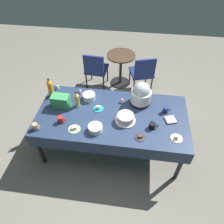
{
  "coord_description": "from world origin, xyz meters",
  "views": [
    {
      "loc": [
        0.29,
        -2.1,
        2.92
      ],
      "look_at": [
        0.0,
        0.0,
        0.8
      ],
      "focal_mm": 33.34,
      "sensor_mm": 36.0,
      "label": 1
    }
  ],
  "objects_px": {
    "cupcake_cocoa": "(122,101)",
    "coffee_mug_red": "(61,120)",
    "coffee_mug_black": "(152,126)",
    "maroon_chair_left": "(96,68)",
    "soda_bottle_orange_juice": "(50,88)",
    "glass_salad_bowl": "(89,97)",
    "coffee_mug_navy": "(166,110)",
    "dessert_plate_teal": "(98,108)",
    "soda_bottle_ginger_ale": "(77,100)",
    "cupcake_rose": "(80,91)",
    "coffee_mug_tan": "(35,126)",
    "dessert_plate_charcoal": "(140,137)",
    "soda_carton": "(61,101)",
    "slow_cooker": "(141,94)",
    "dessert_plate_sage": "(74,129)",
    "potluck_table": "(112,117)",
    "cupcake_mint": "(57,87)",
    "round_cafe_table": "(121,64)",
    "frosted_layer_cake": "(125,118)",
    "ceramic_snack_bowl": "(95,128)",
    "dessert_plate_cream": "(177,138)",
    "maroon_chair_right": "(143,72)"
  },
  "relations": [
    {
      "from": "dessert_plate_cream",
      "to": "soda_bottle_ginger_ale",
      "type": "height_order",
      "value": "soda_bottle_ginger_ale"
    },
    {
      "from": "glass_salad_bowl",
      "to": "round_cafe_table",
      "type": "distance_m",
      "value": 1.54
    },
    {
      "from": "cupcake_mint",
      "to": "coffee_mug_red",
      "type": "distance_m",
      "value": 0.77
    },
    {
      "from": "cupcake_cocoa",
      "to": "coffee_mug_tan",
      "type": "xyz_separation_m",
      "value": [
        -1.1,
        -0.7,
        0.02
      ]
    },
    {
      "from": "cupcake_mint",
      "to": "cupcake_cocoa",
      "type": "relative_size",
      "value": 1.0
    },
    {
      "from": "dessert_plate_cream",
      "to": "cupcake_cocoa",
      "type": "relative_size",
      "value": 2.33
    },
    {
      "from": "ceramic_snack_bowl",
      "to": "maroon_chair_right",
      "type": "relative_size",
      "value": 0.23
    },
    {
      "from": "soda_bottle_orange_juice",
      "to": "coffee_mug_red",
      "type": "bearing_deg",
      "value": -59.29
    },
    {
      "from": "slow_cooker",
      "to": "coffee_mug_tan",
      "type": "relative_size",
      "value": 3.18
    },
    {
      "from": "coffee_mug_tan",
      "to": "frosted_layer_cake",
      "type": "bearing_deg",
      "value": 14.63
    },
    {
      "from": "dessert_plate_sage",
      "to": "dessert_plate_cream",
      "type": "bearing_deg",
      "value": 1.11
    },
    {
      "from": "cupcake_rose",
      "to": "coffee_mug_navy",
      "type": "xyz_separation_m",
      "value": [
        1.34,
        -0.26,
        0.02
      ]
    },
    {
      "from": "dessert_plate_charcoal",
      "to": "dessert_plate_cream",
      "type": "bearing_deg",
      "value": 6.13
    },
    {
      "from": "soda_bottle_ginger_ale",
      "to": "coffee_mug_navy",
      "type": "xyz_separation_m",
      "value": [
        1.31,
        0.04,
        -0.08
      ]
    },
    {
      "from": "potluck_table",
      "to": "cupcake_rose",
      "type": "xyz_separation_m",
      "value": [
        -0.58,
        0.41,
        0.09
      ]
    },
    {
      "from": "soda_bottle_ginger_ale",
      "to": "dessert_plate_charcoal",
      "type": "bearing_deg",
      "value": -26.91
    },
    {
      "from": "dessert_plate_teal",
      "to": "soda_bottle_ginger_ale",
      "type": "height_order",
      "value": "soda_bottle_ginger_ale"
    },
    {
      "from": "cupcake_rose",
      "to": "coffee_mug_tan",
      "type": "bearing_deg",
      "value": -116.63
    },
    {
      "from": "cupcake_rose",
      "to": "coffee_mug_tan",
      "type": "xyz_separation_m",
      "value": [
        -0.41,
        -0.82,
        0.02
      ]
    },
    {
      "from": "potluck_table",
      "to": "coffee_mug_red",
      "type": "xyz_separation_m",
      "value": [
        -0.69,
        -0.24,
        0.11
      ]
    },
    {
      "from": "glass_salad_bowl",
      "to": "coffee_mug_navy",
      "type": "distance_m",
      "value": 1.18
    },
    {
      "from": "slow_cooker",
      "to": "dessert_plate_sage",
      "type": "bearing_deg",
      "value": -142.63
    },
    {
      "from": "potluck_table",
      "to": "dessert_plate_sage",
      "type": "bearing_deg",
      "value": -143.41
    },
    {
      "from": "potluck_table",
      "to": "glass_salad_bowl",
      "type": "height_order",
      "value": "glass_salad_bowl"
    },
    {
      "from": "maroon_chair_right",
      "to": "soda_carton",
      "type": "bearing_deg",
      "value": -129.29
    },
    {
      "from": "dessert_plate_charcoal",
      "to": "coffee_mug_navy",
      "type": "bearing_deg",
      "value": 56.68
    },
    {
      "from": "slow_cooker",
      "to": "dessert_plate_teal",
      "type": "bearing_deg",
      "value": -159.88
    },
    {
      "from": "ceramic_snack_bowl",
      "to": "dessert_plate_cream",
      "type": "distance_m",
      "value": 1.08
    },
    {
      "from": "frosted_layer_cake",
      "to": "coffee_mug_black",
      "type": "distance_m",
      "value": 0.38
    },
    {
      "from": "soda_bottle_ginger_ale",
      "to": "coffee_mug_tan",
      "type": "relative_size",
      "value": 2.35
    },
    {
      "from": "dessert_plate_charcoal",
      "to": "soda_carton",
      "type": "xyz_separation_m",
      "value": [
        -1.2,
        0.45,
        0.09
      ]
    },
    {
      "from": "dessert_plate_teal",
      "to": "dessert_plate_cream",
      "type": "bearing_deg",
      "value": -20.21
    },
    {
      "from": "soda_bottle_ginger_ale",
      "to": "cupcake_rose",
      "type": "bearing_deg",
      "value": 96.67
    },
    {
      "from": "maroon_chair_left",
      "to": "round_cafe_table",
      "type": "relative_size",
      "value": 1.18
    },
    {
      "from": "potluck_table",
      "to": "dessert_plate_sage",
      "type": "relative_size",
      "value": 12.99
    },
    {
      "from": "potluck_table",
      "to": "ceramic_snack_bowl",
      "type": "bearing_deg",
      "value": -118.74
    },
    {
      "from": "coffee_mug_black",
      "to": "maroon_chair_left",
      "type": "relative_size",
      "value": 0.15
    },
    {
      "from": "ceramic_snack_bowl",
      "to": "cupcake_mint",
      "type": "relative_size",
      "value": 2.86
    },
    {
      "from": "frosted_layer_cake",
      "to": "slow_cooker",
      "type": "height_order",
      "value": "slow_cooker"
    },
    {
      "from": "potluck_table",
      "to": "cupcake_mint",
      "type": "xyz_separation_m",
      "value": [
        -0.98,
        0.47,
        0.09
      ]
    },
    {
      "from": "ceramic_snack_bowl",
      "to": "coffee_mug_tan",
      "type": "bearing_deg",
      "value": -174.29
    },
    {
      "from": "dessert_plate_teal",
      "to": "round_cafe_table",
      "type": "bearing_deg",
      "value": 84.27
    },
    {
      "from": "soda_bottle_orange_juice",
      "to": "dessert_plate_sage",
      "type": "bearing_deg",
      "value": -50.12
    },
    {
      "from": "cupcake_cocoa",
      "to": "soda_carton",
      "type": "bearing_deg",
      "value": -166.74
    },
    {
      "from": "dessert_plate_teal",
      "to": "coffee_mug_navy",
      "type": "bearing_deg",
      "value": 3.91
    },
    {
      "from": "dessert_plate_cream",
      "to": "cupcake_cocoa",
      "type": "distance_m",
      "value": 0.99
    },
    {
      "from": "coffee_mug_navy",
      "to": "soda_bottle_ginger_ale",
      "type": "bearing_deg",
      "value": -178.23
    },
    {
      "from": "cupcake_cocoa",
      "to": "coffee_mug_red",
      "type": "distance_m",
      "value": 0.96
    },
    {
      "from": "dessert_plate_cream",
      "to": "dessert_plate_teal",
      "type": "distance_m",
      "value": 1.19
    },
    {
      "from": "glass_salad_bowl",
      "to": "coffee_mug_navy",
      "type": "height_order",
      "value": "same"
    }
  ]
}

